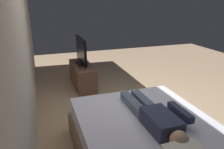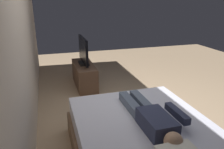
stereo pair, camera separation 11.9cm
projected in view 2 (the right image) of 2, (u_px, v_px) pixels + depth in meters
ground_plane at (132, 121)px, 3.54m from camera, size 10.00×10.00×0.00m
back_wall at (22, 34)px, 3.03m from camera, size 6.40×0.10×2.80m
bed at (146, 147)px, 2.51m from camera, size 2.04×1.58×0.54m
person at (152, 117)px, 2.43m from camera, size 1.26×0.46×0.18m
remote at (176, 112)px, 2.70m from camera, size 0.15×0.04×0.02m
tv_stand at (84, 75)px, 4.89m from camera, size 1.10×0.40×0.50m
tv at (83, 52)px, 4.72m from camera, size 0.88×0.20×0.59m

